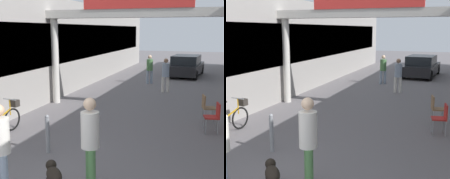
{
  "view_description": "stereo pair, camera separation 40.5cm",
  "coord_description": "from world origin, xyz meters",
  "views": [
    {
      "loc": [
        2.6,
        -3.42,
        2.96
      ],
      "look_at": [
        0.0,
        4.72,
        1.3
      ],
      "focal_mm": 50.0,
      "sensor_mm": 36.0,
      "label": 1
    },
    {
      "loc": [
        2.98,
        -3.29,
        2.96
      ],
      "look_at": [
        0.0,
        4.72,
        1.3
      ],
      "focal_mm": 50.0,
      "sensor_mm": 36.0,
      "label": 2
    }
  ],
  "objects": [
    {
      "name": "parked_car_black",
      "position": [
        1.08,
        16.96,
        0.64
      ],
      "size": [
        2.1,
        4.14,
        1.33
      ],
      "color": "black",
      "rests_on": "ground_plane"
    },
    {
      "name": "dog_on_leash",
      "position": [
        -0.07,
        1.36,
        0.31
      ],
      "size": [
        0.61,
        0.68,
        0.5
      ],
      "color": "black",
      "rests_on": "ground_plane"
    },
    {
      "name": "cafe_chair_wood_farther",
      "position": [
        2.54,
        6.77,
        0.54
      ],
      "size": [
        0.48,
        0.48,
        0.89
      ],
      "color": "gray",
      "rests_on": "ground_plane"
    },
    {
      "name": "bollard_post_metal",
      "position": [
        -1.06,
        2.93,
        0.49
      ],
      "size": [
        0.1,
        0.1,
        0.96
      ],
      "color": "gray",
      "rests_on": "ground_plane"
    },
    {
      "name": "cafe_chair_red_nearer",
      "position": [
        2.77,
        5.69,
        0.54
      ],
      "size": [
        0.47,
        0.47,
        0.89
      ],
      "color": "gray",
      "rests_on": "ground_plane"
    },
    {
      "name": "pedestrian_with_dog",
      "position": [
        0.57,
        1.61,
        1.01
      ],
      "size": [
        0.47,
        0.47,
        1.76
      ],
      "color": "#4C7F47",
      "rests_on": "ground_plane"
    },
    {
      "name": "pedestrian_carrying_crate",
      "position": [
        0.58,
        11.25,
        0.92
      ],
      "size": [
        0.45,
        0.45,
        1.61
      ],
      "color": "silver",
      "rests_on": "ground_plane"
    },
    {
      "name": "pedestrian_elderly_walking",
      "position": [
        -0.6,
        13.38,
        0.9
      ],
      "size": [
        0.48,
        0.48,
        1.58
      ],
      "color": "#8C9EB2",
      "rests_on": "ground_plane"
    },
    {
      "name": "storefront_left",
      "position": [
        -5.09,
        11.0,
        2.13
      ],
      "size": [
        3.0,
        26.0,
        4.25
      ],
      "color": "#9E9993",
      "rests_on": "ground_plane"
    },
    {
      "name": "arcade_sign_gateway",
      "position": [
        0.0,
        7.71,
        3.04
      ],
      "size": [
        7.4,
        0.47,
        4.31
      ],
      "color": "beige",
      "rests_on": "ground_plane"
    },
    {
      "name": "bicycle_orange_third",
      "position": [
        -2.95,
        3.73,
        0.44
      ],
      "size": [
        0.46,
        1.69,
        0.98
      ],
      "color": "black",
      "rests_on": "ground_plane"
    }
  ]
}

